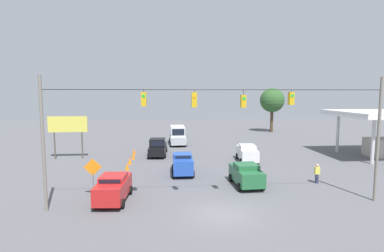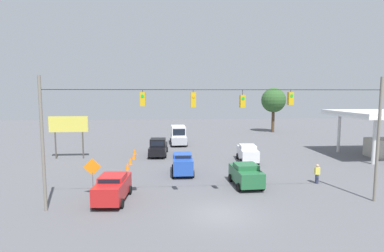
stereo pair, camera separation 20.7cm
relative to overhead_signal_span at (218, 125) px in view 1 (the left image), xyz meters
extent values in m
plane|color=#56565B|center=(-0.05, 1.42, -5.40)|extent=(140.00, 140.00, 0.00)
cylinder|color=slate|center=(-11.11, 0.00, -1.11)|extent=(0.20, 0.20, 8.58)
cylinder|color=slate|center=(11.01, 0.00, -1.11)|extent=(0.20, 0.20, 8.58)
cylinder|color=black|center=(-0.05, 0.00, 2.31)|extent=(22.13, 0.04, 0.04)
cube|color=gold|center=(-4.85, 0.00, 1.74)|extent=(0.32, 0.36, 0.83)
cylinder|color=black|center=(-4.85, 0.00, 2.23)|extent=(0.03, 0.03, 0.15)
cylinder|color=green|center=(-4.85, 0.19, 1.93)|extent=(0.20, 0.02, 0.20)
cube|color=gold|center=(-1.65, 0.00, 1.57)|extent=(0.32, 0.36, 0.82)
cylinder|color=black|center=(-1.65, 0.00, 2.14)|extent=(0.03, 0.03, 0.33)
cylinder|color=green|center=(-1.65, 0.19, 1.75)|extent=(0.20, 0.02, 0.20)
cube|color=gold|center=(1.55, 0.00, 1.67)|extent=(0.32, 0.36, 0.96)
cylinder|color=black|center=(1.55, 0.00, 2.23)|extent=(0.03, 0.03, 0.16)
cylinder|color=orange|center=(1.55, 0.19, 1.88)|extent=(0.20, 0.02, 0.20)
cube|color=gold|center=(4.75, 0.00, 1.71)|extent=(0.32, 0.36, 0.88)
cylinder|color=black|center=(4.75, 0.00, 2.23)|extent=(0.03, 0.03, 0.16)
cylinder|color=green|center=(4.75, 0.19, 1.91)|extent=(0.20, 0.02, 0.20)
cube|color=#234CB2|center=(1.89, -8.08, -4.44)|extent=(1.78, 3.87, 1.29)
cube|color=#234CB2|center=(1.89, -8.08, -3.61)|extent=(1.63, 1.71, 0.36)
cube|color=black|center=(1.89, -7.22, -3.61)|extent=(1.41, 0.03, 0.25)
cylinder|color=black|center=(2.78, -6.83, -5.08)|extent=(0.22, 0.64, 0.64)
cylinder|color=black|center=(1.01, -6.82, -5.08)|extent=(0.22, 0.64, 0.64)
cylinder|color=black|center=(2.76, -9.34, -5.08)|extent=(0.22, 0.64, 0.64)
cylinder|color=black|center=(1.00, -9.33, -5.08)|extent=(0.22, 0.64, 0.64)
cube|color=red|center=(7.05, -1.47, -4.49)|extent=(2.08, 4.39, 1.17)
cube|color=red|center=(7.05, -1.47, -3.73)|extent=(1.78, 1.99, 0.36)
cube|color=black|center=(7.11, -0.52, -3.73)|extent=(1.44, 0.11, 0.25)
cylinder|color=black|center=(8.04, -0.14, -5.08)|extent=(0.26, 0.65, 0.64)
cylinder|color=black|center=(6.24, -0.02, -5.08)|extent=(0.26, 0.65, 0.64)
cylinder|color=black|center=(7.86, -2.92, -5.08)|extent=(0.26, 0.65, 0.64)
cylinder|color=black|center=(6.06, -2.80, -5.08)|extent=(0.26, 0.65, 0.64)
cube|color=#A8AAB2|center=(1.73, -24.90, -4.58)|extent=(2.30, 6.19, 1.00)
cube|color=silver|center=(1.74, -25.20, -3.41)|extent=(2.09, 3.97, 1.35)
cube|color=black|center=(1.70, -23.23, -3.41)|extent=(1.75, 0.05, 0.95)
cylinder|color=black|center=(2.78, -22.88, -5.08)|extent=(0.23, 0.64, 0.64)
cylinder|color=black|center=(0.60, -22.92, -5.08)|extent=(0.23, 0.64, 0.64)
cylinder|color=black|center=(2.86, -26.87, -5.08)|extent=(0.23, 0.64, 0.64)
cylinder|color=black|center=(0.68, -26.92, -5.08)|extent=(0.23, 0.64, 0.64)
cube|color=#236038|center=(-3.07, -4.14, -4.51)|extent=(2.06, 4.05, 1.13)
cube|color=#236038|center=(-3.07, -4.14, -3.77)|extent=(1.81, 1.82, 0.36)
cube|color=black|center=(-3.03, -5.02, -3.77)|extent=(1.51, 0.09, 0.25)
cylinder|color=black|center=(-3.95, -5.47, -5.08)|extent=(0.25, 0.65, 0.64)
cylinder|color=black|center=(-2.07, -5.39, -5.08)|extent=(0.25, 0.65, 0.64)
cylinder|color=black|center=(-4.07, -2.89, -5.08)|extent=(0.25, 0.65, 0.64)
cylinder|color=black|center=(-2.19, -2.81, -5.08)|extent=(0.25, 0.65, 0.64)
cube|color=silver|center=(-5.49, -12.72, -4.49)|extent=(2.14, 4.50, 1.18)
cube|color=silver|center=(-5.49, -12.72, -3.72)|extent=(1.79, 2.05, 0.36)
cube|color=black|center=(-5.58, -13.69, -3.72)|extent=(1.42, 0.14, 0.25)
cylinder|color=black|center=(-6.50, -14.06, -5.08)|extent=(0.27, 0.66, 0.64)
cylinder|color=black|center=(-4.73, -14.21, -5.08)|extent=(0.27, 0.66, 0.64)
cylinder|color=black|center=(-6.26, -11.23, -5.08)|extent=(0.27, 0.66, 0.64)
cylinder|color=black|center=(-4.49, -11.38, -5.08)|extent=(0.27, 0.66, 0.64)
cube|color=black|center=(4.43, -17.10, -4.63)|extent=(2.16, 5.56, 0.90)
cube|color=black|center=(4.46, -16.45, -3.73)|extent=(1.85, 2.05, 0.90)
cube|color=black|center=(4.50, -15.45, -3.73)|extent=(1.54, 0.09, 0.63)
cylinder|color=black|center=(5.47, -15.37, -5.08)|extent=(0.25, 0.65, 0.64)
cylinder|color=black|center=(3.55, -15.28, -5.08)|extent=(0.25, 0.65, 0.64)
cylinder|color=black|center=(5.31, -18.93, -5.08)|extent=(0.25, 0.65, 0.64)
cylinder|color=black|center=(3.39, -18.84, -5.08)|extent=(0.25, 0.65, 0.64)
cone|color=orange|center=(7.22, -4.50, -5.04)|extent=(0.43, 0.43, 0.72)
cone|color=orange|center=(7.40, -7.30, -5.04)|extent=(0.43, 0.43, 0.72)
cone|color=orange|center=(7.23, -10.05, -5.04)|extent=(0.43, 0.43, 0.72)
cone|color=orange|center=(7.26, -12.47, -5.04)|extent=(0.43, 0.43, 0.72)
cone|color=orange|center=(7.19, -15.03, -5.04)|extent=(0.43, 0.43, 0.72)
cone|color=orange|center=(7.38, -17.81, -5.04)|extent=(0.43, 0.43, 0.72)
cylinder|color=silver|center=(-18.50, -17.11, -2.86)|extent=(0.36, 0.36, 5.08)
cylinder|color=silver|center=(-18.50, -10.51, -2.86)|extent=(0.36, 0.36, 5.08)
cylinder|color=#4C473D|center=(13.05, -15.85, -3.86)|extent=(0.16, 0.16, 3.09)
cylinder|color=#4C473D|center=(16.12, -15.85, -3.86)|extent=(0.16, 0.16, 3.09)
cube|color=#D8CC4C|center=(14.59, -15.85, -1.40)|extent=(4.38, 0.12, 1.81)
cylinder|color=slate|center=(8.65, -2.44, -4.50)|extent=(0.06, 0.06, 1.80)
cube|color=orange|center=(8.65, -2.44, -3.20)|extent=(1.27, 0.04, 1.27)
cylinder|color=#2D334C|center=(-9.16, -4.31, -5.01)|extent=(0.28, 0.28, 0.77)
cube|color=#D8CC4C|center=(-9.16, -4.31, -4.32)|extent=(0.40, 0.24, 0.61)
sphere|color=tan|center=(-9.16, -4.31, -3.89)|extent=(0.24, 0.24, 0.24)
cylinder|color=#4C3823|center=(-17.11, -37.52, -2.93)|extent=(0.58, 0.58, 4.94)
sphere|color=#2D5628|center=(-17.11, -37.52, 0.83)|extent=(4.69, 4.69, 4.69)
camera|label=1|loc=(3.31, 19.12, 2.04)|focal=28.00mm
camera|label=2|loc=(3.11, 19.13, 2.04)|focal=28.00mm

